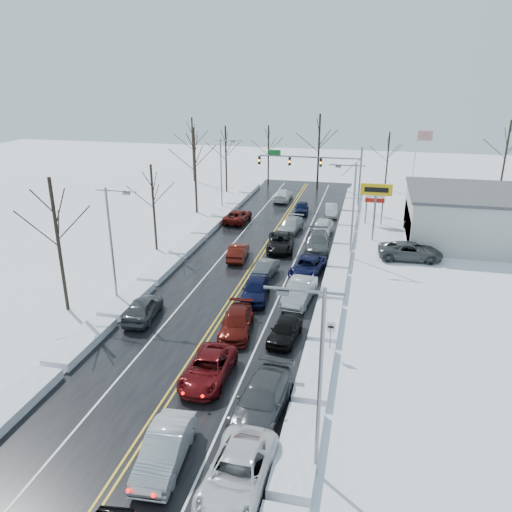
% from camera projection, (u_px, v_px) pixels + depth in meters
% --- Properties ---
extents(ground, '(160.00, 160.00, 0.00)m').
position_uv_depth(ground, '(237.00, 291.00, 40.41)').
color(ground, white).
rests_on(ground, ground).
extents(road_surface, '(14.00, 84.00, 0.01)m').
position_uv_depth(road_surface, '(243.00, 282.00, 42.24)').
color(road_surface, black).
rests_on(road_surface, ground).
extents(snow_bank_left, '(1.89, 72.00, 0.57)m').
position_uv_depth(snow_bank_left, '(160.00, 274.00, 43.86)').
color(snow_bank_left, silver).
rests_on(snow_bank_left, ground).
extents(snow_bank_right, '(1.89, 72.00, 0.57)m').
position_uv_depth(snow_bank_right, '(333.00, 290.00, 40.62)').
color(snow_bank_right, silver).
rests_on(snow_bank_right, ground).
extents(traffic_signal_mast, '(13.28, 0.39, 8.00)m').
position_uv_depth(traffic_signal_mast, '(320.00, 166.00, 63.31)').
color(traffic_signal_mast, slate).
rests_on(traffic_signal_mast, ground).
extents(tires_plus_sign, '(3.20, 0.34, 6.00)m').
position_uv_depth(tires_plus_sign, '(376.00, 193.00, 51.03)').
color(tires_plus_sign, slate).
rests_on(tires_plus_sign, ground).
extents(used_vehicles_sign, '(2.20, 0.22, 4.65)m').
position_uv_depth(used_vehicles_sign, '(375.00, 196.00, 57.10)').
color(used_vehicles_sign, slate).
rests_on(used_vehicles_sign, ground).
extents(speed_limit_sign, '(0.55, 0.09, 2.35)m').
position_uv_depth(speed_limit_sign, '(331.00, 332.00, 30.79)').
color(speed_limit_sign, slate).
rests_on(speed_limit_sign, ground).
extents(flagpole, '(1.87, 1.20, 10.00)m').
position_uv_depth(flagpole, '(416.00, 163.00, 62.49)').
color(flagpole, silver).
rests_on(flagpole, ground).
extents(dealership_building, '(20.40, 12.40, 5.30)m').
position_uv_depth(dealership_building, '(510.00, 218.00, 50.81)').
color(dealership_building, '#AAAAA5').
rests_on(dealership_building, ground).
extents(streetlight_se, '(3.20, 0.25, 9.00)m').
position_uv_depth(streetlight_se, '(316.00, 370.00, 20.37)').
color(streetlight_se, slate).
rests_on(streetlight_se, ground).
extents(streetlight_ne, '(3.20, 0.25, 9.00)m').
position_uv_depth(streetlight_ne, '(351.00, 203.00, 45.92)').
color(streetlight_ne, slate).
rests_on(streetlight_ne, ground).
extents(streetlight_sw, '(3.20, 0.25, 9.00)m').
position_uv_depth(streetlight_sw, '(113.00, 237.00, 36.68)').
color(streetlight_sw, slate).
rests_on(streetlight_sw, ground).
extents(streetlight_nw, '(3.20, 0.25, 9.00)m').
position_uv_depth(streetlight_nw, '(223.00, 169.00, 62.23)').
color(streetlight_nw, slate).
rests_on(streetlight_nw, ground).
extents(tree_left_b, '(4.00, 4.00, 10.00)m').
position_uv_depth(tree_left_b, '(55.00, 220.00, 34.95)').
color(tree_left_b, '#2D231C').
rests_on(tree_left_b, ground).
extents(tree_left_c, '(3.40, 3.40, 8.50)m').
position_uv_depth(tree_left_c, '(153.00, 191.00, 47.88)').
color(tree_left_c, '#2D231C').
rests_on(tree_left_c, ground).
extents(tree_left_d, '(4.20, 4.20, 10.50)m').
position_uv_depth(tree_left_d, '(194.00, 154.00, 60.32)').
color(tree_left_d, '#2D231C').
rests_on(tree_left_d, ground).
extents(tree_left_e, '(3.80, 3.80, 9.50)m').
position_uv_depth(tree_left_e, '(226.00, 146.00, 71.43)').
color(tree_left_e, '#2D231C').
rests_on(tree_left_e, ground).
extents(tree_far_a, '(4.00, 4.00, 10.00)m').
position_uv_depth(tree_far_a, '(193.00, 137.00, 78.31)').
color(tree_far_a, '#2D231C').
rests_on(tree_far_a, ground).
extents(tree_far_b, '(3.60, 3.60, 9.00)m').
position_uv_depth(tree_far_b, '(268.00, 143.00, 76.92)').
color(tree_far_b, '#2D231C').
rests_on(tree_far_b, ground).
extents(tree_far_c, '(4.40, 4.40, 11.00)m').
position_uv_depth(tree_far_c, '(319.00, 137.00, 72.90)').
color(tree_far_c, '#2D231C').
rests_on(tree_far_c, ground).
extents(tree_far_d, '(3.40, 3.40, 8.50)m').
position_uv_depth(tree_far_d, '(388.00, 150.00, 72.75)').
color(tree_far_d, '#2D231C').
rests_on(tree_far_d, ground).
extents(tree_far_e, '(4.20, 4.20, 10.50)m').
position_uv_depth(tree_far_e, '(508.00, 143.00, 69.31)').
color(tree_far_e, '#2D231C').
rests_on(tree_far_e, ground).
extents(queued_car_1, '(2.07, 5.00, 1.61)m').
position_uv_depth(queued_car_1, '(166.00, 463.00, 22.71)').
color(queued_car_1, '#A5A8AD').
rests_on(queued_car_1, ground).
extents(queued_car_2, '(2.40, 5.20, 1.44)m').
position_uv_depth(queued_car_2, '(208.00, 379.00, 28.91)').
color(queued_car_2, '#530B0D').
rests_on(queued_car_2, ground).
extents(queued_car_3, '(2.61, 5.21, 1.45)m').
position_uv_depth(queued_car_3, '(237.00, 332.00, 34.10)').
color(queued_car_3, '#4D0E0A').
rests_on(queued_car_3, ground).
extents(queued_car_4, '(2.41, 5.06, 1.67)m').
position_uv_depth(queued_car_4, '(255.00, 299.00, 39.12)').
color(queued_car_4, black).
rests_on(queued_car_4, ground).
extents(queued_car_5, '(1.95, 4.18, 1.33)m').
position_uv_depth(queued_car_5, '(265.00, 276.00, 43.33)').
color(queued_car_5, '#464A4C').
rests_on(queued_car_5, ground).
extents(queued_car_6, '(3.26, 5.84, 1.54)m').
position_uv_depth(queued_car_6, '(280.00, 250.00, 49.86)').
color(queued_car_6, black).
rests_on(queued_car_6, ground).
extents(queued_car_7, '(2.58, 5.19, 1.45)m').
position_uv_depth(queued_car_7, '(291.00, 231.00, 55.53)').
color(queued_car_7, '#979A9E').
rests_on(queued_car_7, ground).
extents(queued_car_8, '(2.00, 4.28, 1.42)m').
position_uv_depth(queued_car_8, '(301.00, 213.00, 62.51)').
color(queued_car_8, black).
rests_on(queued_car_8, ground).
extents(queued_car_10, '(2.74, 5.67, 1.56)m').
position_uv_depth(queued_car_10, '(238.00, 487.00, 21.40)').
color(queued_car_10, silver).
rests_on(queued_car_10, ground).
extents(queued_car_11, '(2.85, 6.02, 1.70)m').
position_uv_depth(queued_car_11, '(262.00, 413.00, 26.07)').
color(queued_car_11, '#393B3E').
rests_on(queued_car_11, ground).
extents(queued_car_12, '(2.10, 4.39, 1.45)m').
position_uv_depth(queued_car_12, '(285.00, 339.00, 33.22)').
color(queued_car_12, black).
rests_on(queued_car_12, ground).
extents(queued_car_13, '(2.30, 5.26, 1.68)m').
position_uv_depth(queued_car_13, '(299.00, 301.00, 38.65)').
color(queued_car_13, '#9A9CA1').
rests_on(queued_car_13, ground).
extents(queued_car_14, '(3.09, 5.51, 1.45)m').
position_uv_depth(queued_car_14, '(307.00, 274.00, 43.79)').
color(queued_car_14, black).
rests_on(queued_car_14, ground).
extents(queued_car_15, '(2.84, 6.03, 1.70)m').
position_uv_depth(queued_car_15, '(317.00, 250.00, 49.69)').
color(queued_car_15, '#45484B').
rests_on(queued_car_15, ground).
extents(queued_car_16, '(2.27, 5.12, 1.71)m').
position_uv_depth(queued_car_16, '(322.00, 235.00, 54.22)').
color(queued_car_16, silver).
rests_on(queued_car_16, ground).
extents(queued_car_17, '(1.83, 4.31, 1.38)m').
position_uv_depth(queued_car_17, '(331.00, 215.00, 61.63)').
color(queued_car_17, '#B8B8BA').
rests_on(queued_car_17, ground).
extents(oncoming_car_0, '(1.96, 4.58, 1.47)m').
position_uv_depth(oncoming_car_0, '(238.00, 259.00, 47.42)').
color(oncoming_car_0, '#4E100A').
rests_on(oncoming_car_0, ground).
extents(oncoming_car_1, '(2.57, 5.30, 1.45)m').
position_uv_depth(oncoming_car_1, '(238.00, 222.00, 59.00)').
color(oncoming_car_1, '#550F0B').
rests_on(oncoming_car_1, ground).
extents(oncoming_car_2, '(2.19, 5.40, 1.57)m').
position_uv_depth(oncoming_car_2, '(283.00, 201.00, 68.65)').
color(oncoming_car_2, white).
rests_on(oncoming_car_2, ground).
extents(oncoming_car_3, '(2.36, 4.87, 1.60)m').
position_uv_depth(oncoming_car_3, '(144.00, 318.00, 36.07)').
color(oncoming_car_3, '#3C3E41').
rests_on(oncoming_car_3, ground).
extents(parked_car_0, '(6.12, 3.13, 1.65)m').
position_uv_depth(parked_car_0, '(409.00, 259.00, 47.28)').
color(parked_car_0, '#3E4143').
rests_on(parked_car_0, ground).
extents(parked_car_1, '(2.52, 4.93, 1.37)m').
position_uv_depth(parked_car_1, '(437.00, 248.00, 50.40)').
color(parked_car_1, '#3D3E41').
rests_on(parked_car_1, ground).
extents(parked_car_2, '(2.15, 4.33, 1.42)m').
position_uv_depth(parked_car_2, '(411.00, 226.00, 57.57)').
color(parked_car_2, black).
rests_on(parked_car_2, ground).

